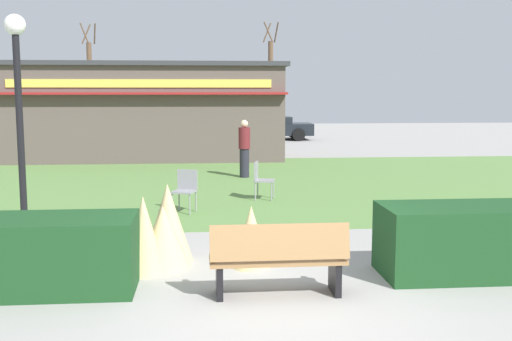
# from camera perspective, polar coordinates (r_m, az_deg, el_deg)

# --- Properties ---
(ground_plane) EXTENTS (80.00, 80.00, 0.00)m
(ground_plane) POSITION_cam_1_polar(r_m,az_deg,el_deg) (7.52, 2.31, -12.39)
(ground_plane) COLOR #999691
(lawn_patch) EXTENTS (36.00, 12.00, 0.01)m
(lawn_patch) POSITION_cam_1_polar(r_m,az_deg,el_deg) (17.18, -1.88, -1.10)
(lawn_patch) COLOR #5B8442
(lawn_patch) RESTS_ON ground_plane
(park_bench) EXTENTS (1.70, 0.53, 0.95)m
(park_bench) POSITION_cam_1_polar(r_m,az_deg,el_deg) (7.71, 2.08, -8.14)
(park_bench) COLOR #9E7547
(park_bench) RESTS_ON ground_plane
(hedge_left) EXTENTS (2.04, 1.10, 0.95)m
(hedge_left) POSITION_cam_1_polar(r_m,az_deg,el_deg) (8.35, -18.03, -7.34)
(hedge_left) COLOR #19421E
(hedge_left) RESTS_ON ground_plane
(hedge_right) EXTENTS (2.53, 1.10, 0.98)m
(hedge_right) POSITION_cam_1_polar(r_m,az_deg,el_deg) (9.10, 19.34, -6.10)
(hedge_right) COLOR #19421E
(hedge_right) RESTS_ON ground_plane
(ornamental_grass_behind_left) EXTENTS (0.61, 0.61, 1.10)m
(ornamental_grass_behind_left) POSITION_cam_1_polar(r_m,az_deg,el_deg) (8.78, -10.32, -5.86)
(ornamental_grass_behind_left) COLOR #D1BC7F
(ornamental_grass_behind_left) RESTS_ON ground_plane
(ornamental_grass_behind_right) EXTENTS (0.57, 0.57, 0.90)m
(ornamental_grass_behind_right) POSITION_cam_1_polar(r_m,az_deg,el_deg) (8.97, -0.45, -6.10)
(ornamental_grass_behind_right) COLOR #D1BC7F
(ornamental_grass_behind_right) RESTS_ON ground_plane
(ornamental_grass_behind_center) EXTENTS (0.80, 0.80, 0.90)m
(ornamental_grass_behind_center) POSITION_cam_1_polar(r_m,az_deg,el_deg) (9.04, -8.56, -6.08)
(ornamental_grass_behind_center) COLOR #D1BC7F
(ornamental_grass_behind_center) RESTS_ON ground_plane
(ornamental_grass_behind_far) EXTENTS (0.74, 0.74, 1.18)m
(ornamental_grass_behind_far) POSITION_cam_1_polar(r_m,az_deg,el_deg) (9.33, -8.13, -4.79)
(ornamental_grass_behind_far) COLOR #D1BC7F
(ornamental_grass_behind_far) RESTS_ON ground_plane
(lamppost_mid) EXTENTS (0.36, 0.36, 3.84)m
(lamppost_mid) POSITION_cam_1_polar(r_m,az_deg,el_deg) (11.53, -21.07, 6.36)
(lamppost_mid) COLOR black
(lamppost_mid) RESTS_ON ground_plane
(food_kiosk) EXTENTS (10.29, 4.14, 3.55)m
(food_kiosk) POSITION_cam_1_polar(r_m,az_deg,el_deg) (23.50, -10.10, 5.45)
(food_kiosk) COLOR #594C47
(food_kiosk) RESTS_ON ground_plane
(cafe_chair_east) EXTENTS (0.56, 0.56, 0.89)m
(cafe_chair_east) POSITION_cam_1_polar(r_m,az_deg,el_deg) (13.03, -6.51, -1.55)
(cafe_chair_east) COLOR gray
(cafe_chair_east) RESTS_ON ground_plane
(cafe_chair_center) EXTENTS (0.53, 0.53, 0.89)m
(cafe_chair_center) POSITION_cam_1_polar(r_m,az_deg,el_deg) (14.44, 0.44, -0.62)
(cafe_chair_center) COLOR gray
(cafe_chair_center) RESTS_ON ground_plane
(person_strolling) EXTENTS (0.34, 0.34, 1.69)m
(person_strolling) POSITION_cam_1_polar(r_m,az_deg,el_deg) (18.08, -1.08, 2.07)
(person_strolling) COLOR #23232D
(person_strolling) RESTS_ON ground_plane
(parked_car_west_slot) EXTENTS (4.31, 2.27, 1.20)m
(parked_car_west_slot) POSITION_cam_1_polar(r_m,az_deg,el_deg) (31.84, -8.46, 3.91)
(parked_car_west_slot) COLOR navy
(parked_car_west_slot) RESTS_ON ground_plane
(parked_car_center_slot) EXTENTS (4.21, 2.08, 1.20)m
(parked_car_center_slot) POSITION_cam_1_polar(r_m,az_deg,el_deg) (31.97, 1.34, 4.00)
(parked_car_center_slot) COLOR black
(parked_car_center_slot) RESTS_ON ground_plane
(tree_left_bg) EXTENTS (0.91, 0.96, 6.37)m
(tree_left_bg) POSITION_cam_1_polar(r_m,az_deg,el_deg) (35.71, 1.35, 7.86)
(tree_left_bg) COLOR brown
(tree_left_bg) RESTS_ON ground_plane
(tree_right_bg) EXTENTS (0.91, 0.96, 6.27)m
(tree_right_bg) POSITION_cam_1_polar(r_m,az_deg,el_deg) (36.63, -15.05, 7.52)
(tree_right_bg) COLOR brown
(tree_right_bg) RESTS_ON ground_plane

